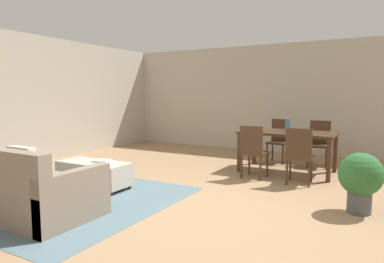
{
  "coord_description": "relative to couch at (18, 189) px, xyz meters",
  "views": [
    {
      "loc": [
        2.02,
        -3.58,
        1.44
      ],
      "look_at": [
        -0.87,
        1.57,
        0.8
      ],
      "focal_mm": 31.97,
      "sensor_mm": 36.0,
      "label": 1
    }
  ],
  "objects": [
    {
      "name": "dining_chair_far_right",
      "position": [
        2.75,
        4.7,
        0.23
      ],
      "size": [
        0.41,
        0.41,
        0.92
      ],
      "color": "#422B1C",
      "rests_on": "ground_plane"
    },
    {
      "name": "ground_plane",
      "position": [
        1.82,
        1.08,
        -0.29
      ],
      "size": [
        10.8,
        10.8,
        0.0
      ],
      "primitive_type": "plane",
      "color": "#9E7A56"
    },
    {
      "name": "vase_centerpiece",
      "position": [
        2.31,
        3.86,
        0.59
      ],
      "size": [
        0.1,
        0.1,
        0.24
      ],
      "primitive_type": "cylinder",
      "color": "slate",
      "rests_on": "dining_table"
    },
    {
      "name": "area_rug",
      "position": [
        -0.02,
        0.68,
        -0.29
      ],
      "size": [
        3.0,
        2.8,
        0.01
      ],
      "primitive_type": "cube",
      "color": "slate",
      "rests_on": "ground_plane"
    },
    {
      "name": "ottoman_table",
      "position": [
        -0.04,
        1.3,
        -0.06
      ],
      "size": [
        1.17,
        0.5,
        0.4
      ],
      "color": "#B7AD9E",
      "rests_on": "ground_plane"
    },
    {
      "name": "dining_table",
      "position": [
        2.32,
        3.86,
        0.38
      ],
      "size": [
        1.69,
        0.96,
        0.76
      ],
      "color": "#422B1C",
      "rests_on": "ground_plane"
    },
    {
      "name": "potted_plant",
      "position": [
        3.64,
        2.03,
        0.15
      ],
      "size": [
        0.52,
        0.52,
        0.74
      ],
      "color": "#4C4C51",
      "rests_on": "ground_plane"
    },
    {
      "name": "dining_chair_far_left",
      "position": [
        1.92,
        4.73,
        0.23
      ],
      "size": [
        0.42,
        0.42,
        0.92
      ],
      "color": "#422B1C",
      "rests_on": "ground_plane"
    },
    {
      "name": "dining_chair_near_left",
      "position": [
        1.93,
        3.05,
        0.23
      ],
      "size": [
        0.42,
        0.42,
        0.92
      ],
      "color": "#422B1C",
      "rests_on": "ground_plane"
    },
    {
      "name": "wall_left",
      "position": [
        -2.68,
        1.58,
        1.06
      ],
      "size": [
        0.12,
        11.0,
        2.7
      ],
      "primitive_type": "cube",
      "color": "#BCB2A0",
      "rests_on": "ground_plane"
    },
    {
      "name": "dining_chair_near_right",
      "position": [
        2.71,
        3.01,
        0.23
      ],
      "size": [
        0.43,
        0.43,
        0.92
      ],
      "color": "#422B1C",
      "rests_on": "ground_plane"
    },
    {
      "name": "wall_back",
      "position": [
        1.82,
        6.08,
        1.06
      ],
      "size": [
        9.0,
        0.12,
        2.7
      ],
      "primitive_type": "cube",
      "color": "#BCB2A0",
      "rests_on": "ground_plane"
    },
    {
      "name": "book_on_ottoman",
      "position": [
        0.08,
        1.37,
        0.13
      ],
      "size": [
        0.29,
        0.24,
        0.03
      ],
      "primitive_type": "cube",
      "rotation": [
        0.0,
        0.0,
        0.16
      ],
      "color": "silver",
      "rests_on": "ottoman_table"
    },
    {
      "name": "couch",
      "position": [
        0.0,
        0.0,
        0.0
      ],
      "size": [
        2.0,
        0.98,
        0.86
      ],
      "color": "gray",
      "rests_on": "ground_plane"
    }
  ]
}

